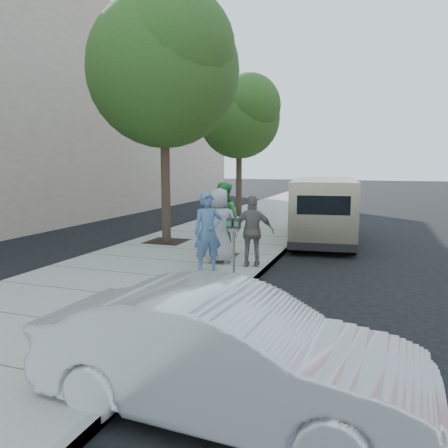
% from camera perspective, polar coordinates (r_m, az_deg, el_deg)
% --- Properties ---
extents(ground, '(120.00, 120.00, 0.00)m').
position_cam_1_polar(ground, '(10.98, -2.42, -5.88)').
color(ground, black).
rests_on(ground, ground).
extents(sidewalk, '(5.00, 60.00, 0.15)m').
position_cam_1_polar(sidewalk, '(11.36, -7.12, -5.07)').
color(sidewalk, gray).
rests_on(sidewalk, ground).
extents(curb_face, '(0.12, 60.00, 0.16)m').
position_cam_1_polar(curb_face, '(10.52, 4.92, -6.09)').
color(curb_face, gray).
rests_on(curb_face, ground).
extents(tree_near, '(4.62, 4.60, 7.53)m').
position_cam_1_polar(tree_near, '(14.09, -7.74, 19.87)').
color(tree_near, black).
rests_on(tree_near, sidewalk).
extents(tree_far, '(3.92, 3.80, 6.49)m').
position_cam_1_polar(tree_far, '(20.96, 2.13, 14.16)').
color(tree_far, black).
rests_on(tree_far, sidewalk).
extents(parking_meter, '(0.29, 0.14, 1.37)m').
position_cam_1_polar(parking_meter, '(8.89, 1.27, -1.65)').
color(parking_meter, gray).
rests_on(parking_meter, sidewalk).
extents(van, '(2.48, 5.84, 2.10)m').
position_cam_1_polar(van, '(14.93, 12.87, 1.96)').
color(van, tan).
rests_on(van, ground).
extents(sedan, '(4.16, 1.62, 1.35)m').
position_cam_1_polar(sedan, '(4.68, 0.45, -16.69)').
color(sedan, silver).
rests_on(sedan, ground).
extents(person_officer, '(0.79, 0.74, 1.82)m').
position_cam_1_polar(person_officer, '(9.98, -2.13, -1.08)').
color(person_officer, '#466B95').
rests_on(person_officer, sidewalk).
extents(person_green_shirt, '(1.12, 0.98, 1.97)m').
position_cam_1_polar(person_green_shirt, '(11.73, -0.10, 0.67)').
color(person_green_shirt, green).
rests_on(person_green_shirt, sidewalk).
extents(person_gray_shirt, '(1.08, 0.91, 1.87)m').
position_cam_1_polar(person_gray_shirt, '(10.84, -0.60, -0.20)').
color(person_gray_shirt, '#ABAAAD').
rests_on(person_gray_shirt, sidewalk).
extents(person_striped_polo, '(1.07, 0.65, 1.71)m').
position_cam_1_polar(person_striped_polo, '(10.45, 3.78, -0.98)').
color(person_striped_polo, slate).
rests_on(person_striped_polo, sidewalk).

